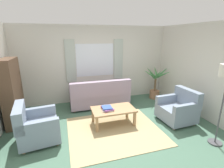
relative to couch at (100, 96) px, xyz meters
name	(u,v)px	position (x,y,z in m)	size (l,w,h in m)	color
ground_plane	(114,131)	(0.00, -1.57, -0.37)	(6.24, 6.24, 0.00)	#476B56
wall_back	(95,64)	(0.00, 0.69, 0.93)	(5.32, 0.12, 2.60)	silver
wall_right	(209,72)	(2.66, -1.57, 0.93)	(0.12, 4.40, 2.60)	silver
window_with_curtains	(95,60)	(0.00, 0.60, 1.08)	(1.98, 0.07, 1.40)	white
area_rug	(114,130)	(0.00, -1.57, -0.36)	(2.21, 1.94, 0.01)	tan
couch	(100,96)	(0.00, 0.00, 0.00)	(1.90, 0.82, 0.92)	#998499
armchair_left	(36,127)	(-1.76, -1.46, -0.01)	(0.92, 0.94, 0.88)	gray
armchair_right	(178,109)	(1.81, -1.59, -0.01)	(0.86, 0.88, 0.88)	gray
coffee_table	(113,111)	(0.07, -1.25, 0.01)	(1.10, 0.64, 0.44)	#A87F56
book_stack_on_table	(107,108)	(-0.10, -1.26, 0.11)	(0.30, 0.37, 0.08)	beige
potted_plant	(155,83)	(2.12, 0.13, 0.20)	(1.16, 1.14, 1.24)	#9E6B4C
bookshelf	(13,91)	(-2.35, -0.44, 0.53)	(0.30, 0.94, 1.72)	brown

